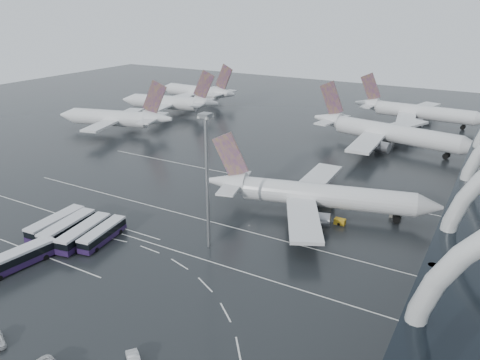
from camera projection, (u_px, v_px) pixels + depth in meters
The scene contains 21 objects.
ground at pixel (201, 252), 89.07m from camera, with size 420.00×420.00×0.00m, color black.
lane_marking_near at pixel (195, 257), 87.45m from camera, with size 120.00×0.25×0.01m, color white.
lane_marking_mid at pixel (234, 228), 98.76m from camera, with size 120.00×0.25×0.01m, color white.
lane_marking_far at pixel (289, 185), 121.38m from camera, with size 120.00×0.25×0.01m, color white.
bus_bay_line_south at pixel (47, 257), 87.40m from camera, with size 28.00×0.25×0.01m, color white.
bus_bay_line_north at pixel (109, 224), 100.32m from camera, with size 28.00×0.25×0.01m, color white.
airliner_main at pixel (315, 195), 103.93m from camera, with size 51.23×44.29×17.54m.
airliner_gate_b at pixel (388, 133), 151.35m from camera, with size 56.34×50.04×19.59m.
airliner_gate_c at pixel (417, 112), 181.07m from camera, with size 51.30×47.33×18.29m.
jet_remote_west at pixel (117, 118), 169.41m from camera, with size 44.50×36.11×19.54m.
jet_remote_mid at pixel (171, 103), 196.14m from camera, with size 43.96×35.61×19.19m.
jet_remote_far at pixel (198, 92), 219.30m from camera, with size 43.52×35.05×18.96m.
bus_row_near_a at pixel (56, 224), 96.33m from camera, with size 4.08×13.87×3.37m.
bus_row_near_b at pixel (68, 228), 94.38m from camera, with size 4.87×14.06×3.39m.
bus_row_near_c at pixel (84, 233), 92.48m from camera, with size 5.36×14.02×3.37m.
bus_row_near_d at pixel (103, 234), 92.46m from camera, with size 4.81×12.70×3.05m.
bus_row_far_b at pixel (18, 258), 83.33m from camera, with size 4.66×13.89×3.35m.
floodlight_mast at pixel (207, 166), 85.24m from camera, with size 2.03×2.03×26.42m.
gse_cart_belly_a at pixel (340, 222), 100.05m from camera, with size 2.33×1.38×1.27m, color gold.
gse_cart_belly_b at pixel (396, 215), 103.32m from camera, with size 2.36×1.39×1.29m, color slate.
gse_cart_belly_e at pixel (327, 203), 109.45m from camera, with size 2.17×1.28×1.18m, color gold.
Camera 1 is at (45.67, -63.98, 44.72)m, focal length 35.00 mm.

